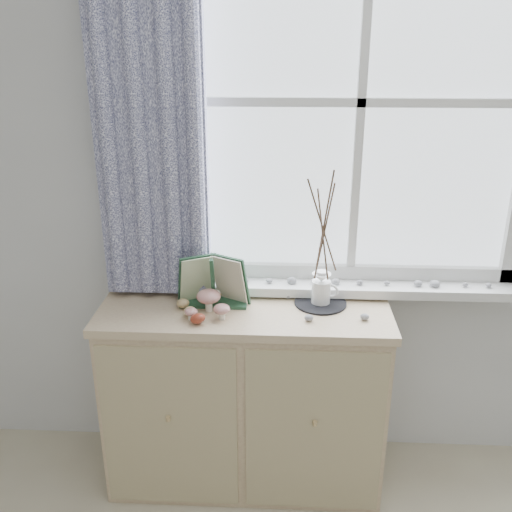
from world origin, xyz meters
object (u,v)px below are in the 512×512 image
Objects in this scene: botanical_book at (212,282)px; toadstool_cluster at (210,302)px; twig_pitcher at (324,226)px; sideboard at (245,396)px.

botanical_book is 1.78× the size of toadstool_cluster.
twig_pitcher is at bearing 7.23° from botanical_book.
sideboard is at bearing 20.75° from toadstool_cluster.
twig_pitcher is at bearing 13.77° from toadstool_cluster.
sideboard is 0.50m from toadstool_cluster.
botanical_book reaches higher than sideboard.
botanical_book is at bearing -153.47° from twig_pitcher.
twig_pitcher reaches higher than toadstool_cluster.
toadstool_cluster is at bearing -159.25° from sideboard.
toadstool_cluster is 0.55m from twig_pitcher.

